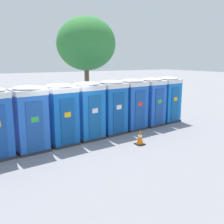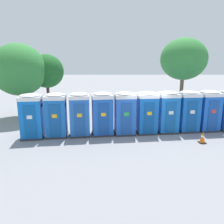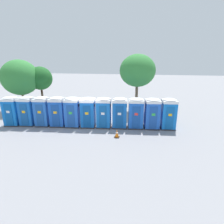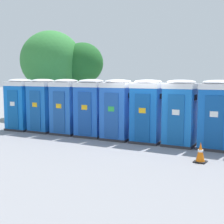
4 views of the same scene
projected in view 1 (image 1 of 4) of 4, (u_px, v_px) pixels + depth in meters
The scene contains 10 objects.
ground_plane at pixel (59, 142), 11.20m from camera, with size 120.00×120.00×0.00m, color gray.
portapotty_4 at pixel (29, 118), 9.96m from camera, with size 1.33×1.33×2.54m.
portapotty_5 at pixel (61, 114), 10.77m from camera, with size 1.32×1.34×2.54m.
portapotty_6 at pixel (88, 110), 11.58m from camera, with size 1.28×1.30×2.54m.
portapotty_7 at pixel (111, 107), 12.41m from camera, with size 1.32×1.32×2.54m.
portapotty_8 at pixel (132, 104), 13.21m from camera, with size 1.38×1.35×2.54m.
portapotty_9 at pixel (151, 101), 13.98m from camera, with size 1.37×1.37×2.54m.
portapotty_10 at pixel (167, 99), 14.80m from camera, with size 1.30×1.32×2.54m.
street_tree_1 at pixel (86, 44), 16.49m from camera, with size 3.71×3.71×6.13m.
traffic_cone at pixel (140, 137), 10.87m from camera, with size 0.36×0.36×0.64m.
Camera 1 is at (-3.52, -10.38, 3.50)m, focal length 42.00 mm.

